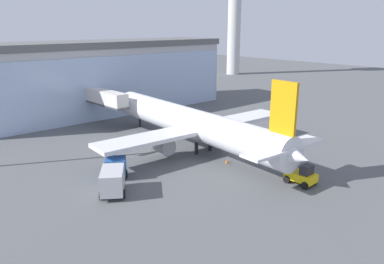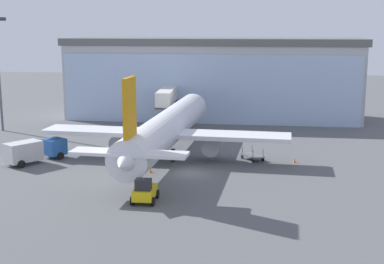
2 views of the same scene
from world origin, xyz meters
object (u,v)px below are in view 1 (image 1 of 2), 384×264
(catering_truck, at_px, (114,176))
(safety_cone_wingtip, at_px, (265,128))
(airplane, at_px, (194,124))
(pushback_tug, at_px, (302,176))
(safety_cone_nose, at_px, (227,161))
(baggage_cart, at_px, (243,132))
(jet_bridge, at_px, (102,98))

(catering_truck, bearing_deg, safety_cone_wingtip, -48.33)
(airplane, height_order, safety_cone_wingtip, airplane)
(pushback_tug, bearing_deg, safety_cone_wingtip, -42.28)
(pushback_tug, distance_m, safety_cone_nose, 9.84)
(airplane, height_order, catering_truck, airplane)
(airplane, xyz_separation_m, catering_truck, (-15.12, -4.10, -2.08))
(catering_truck, distance_m, baggage_cart, 25.76)
(safety_cone_wingtip, bearing_deg, baggage_cart, 172.05)
(airplane, bearing_deg, catering_truck, 109.35)
(catering_truck, bearing_deg, jet_bridge, 8.18)
(baggage_cart, distance_m, safety_cone_nose, 13.02)
(airplane, xyz_separation_m, pushback_tug, (0.54, -16.70, -2.58))
(airplane, relative_size, safety_cone_nose, 68.50)
(safety_cone_wingtip, bearing_deg, safety_cone_nose, -158.95)
(jet_bridge, height_order, safety_cone_wingtip, jet_bridge)
(jet_bridge, xyz_separation_m, baggage_cart, (13.23, -19.65, -4.24))
(jet_bridge, height_order, baggage_cart, jet_bridge)
(pushback_tug, height_order, safety_cone_wingtip, pushback_tug)
(jet_bridge, distance_m, safety_cone_nose, 26.95)
(safety_cone_nose, bearing_deg, catering_truck, 168.67)
(pushback_tug, bearing_deg, safety_cone_nose, 8.11)
(safety_cone_nose, height_order, safety_cone_wingtip, same)
(catering_truck, distance_m, pushback_tug, 20.10)
(baggage_cart, xyz_separation_m, safety_cone_wingtip, (4.91, -0.68, -0.23))
(jet_bridge, xyz_separation_m, safety_cone_wingtip, (18.14, -20.33, -4.47))
(jet_bridge, distance_m, baggage_cart, 24.06)
(jet_bridge, xyz_separation_m, pushback_tug, (3.45, -36.21, -3.77))
(baggage_cart, bearing_deg, pushback_tug, 114.49)
(safety_cone_nose, xyz_separation_m, safety_cone_wingtip, (15.99, 6.15, 0.00))
(safety_cone_wingtip, bearing_deg, pushback_tug, -132.76)
(catering_truck, relative_size, safety_cone_nose, 13.13)
(safety_cone_nose, bearing_deg, baggage_cart, 31.68)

